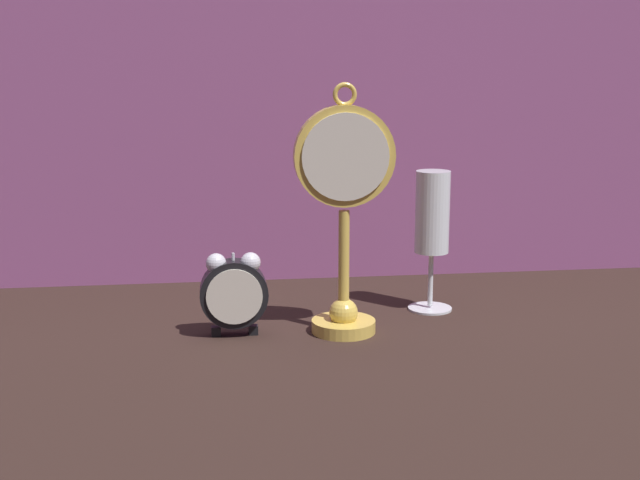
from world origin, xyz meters
name	(u,v)px	position (x,y,z in m)	size (l,w,h in m)	color
ground_plane	(328,343)	(0.00, 0.00, 0.00)	(4.00, 4.00, 0.00)	black
fabric_backdrop_drape	(299,91)	(0.00, 0.33, 0.29)	(1.64, 0.01, 0.59)	#8E4C7F
pocket_watch_on_stand	(344,213)	(0.03, 0.04, 0.16)	(0.13, 0.08, 0.32)	gold
alarm_clock_twin_bell	(234,290)	(-0.11, 0.05, 0.06)	(0.09, 0.03, 0.11)	black
champagne_flute	(432,222)	(0.16, 0.13, 0.12)	(0.06, 0.06, 0.20)	silver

